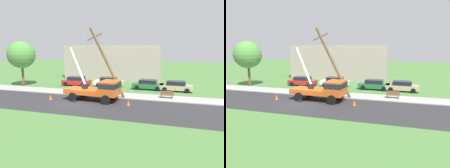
% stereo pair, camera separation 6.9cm
% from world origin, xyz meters
% --- Properties ---
extents(ground_plane, '(120.00, 120.00, 0.00)m').
position_xyz_m(ground_plane, '(0.00, 12.00, 0.00)').
color(ground_plane, '#477538').
extents(road_asphalt, '(80.00, 7.35, 0.01)m').
position_xyz_m(road_asphalt, '(0.00, 0.00, 0.00)').
color(road_asphalt, '#2B2B2D').
rests_on(road_asphalt, ground).
extents(sidewalk_strip, '(80.00, 2.93, 0.10)m').
position_xyz_m(sidewalk_strip, '(0.00, 5.14, 0.05)').
color(sidewalk_strip, '#9E9E99').
rests_on(sidewalk_strip, ground).
extents(utility_truck, '(6.75, 3.21, 5.98)m').
position_xyz_m(utility_truck, '(2.32, 2.04, 1.41)').
color(utility_truck, '#C65119').
rests_on(utility_truck, ground).
extents(leaning_utility_pole, '(3.95, 2.45, 8.24)m').
position_xyz_m(leaning_utility_pole, '(3.00, 2.99, 4.20)').
color(leaning_utility_pole, brown).
rests_on(leaning_utility_pole, ground).
extents(traffic_cone_ahead, '(0.36, 0.36, 0.56)m').
position_xyz_m(traffic_cone_ahead, '(5.89, 1.06, 0.28)').
color(traffic_cone_ahead, orange).
rests_on(traffic_cone_ahead, ground).
extents(traffic_cone_behind, '(0.36, 0.36, 0.56)m').
position_xyz_m(traffic_cone_behind, '(-3.29, 0.90, 0.28)').
color(traffic_cone_behind, orange).
rests_on(traffic_cone_behind, ground).
extents(traffic_cone_curbside, '(0.36, 0.36, 0.56)m').
position_xyz_m(traffic_cone_curbside, '(4.00, 3.21, 0.28)').
color(traffic_cone_curbside, orange).
rests_on(traffic_cone_curbside, ground).
extents(parked_sedan_red, '(4.51, 2.21, 1.42)m').
position_xyz_m(parked_sedan_red, '(-4.54, 10.10, 0.71)').
color(parked_sedan_red, '#B21E1E').
rests_on(parked_sedan_red, ground).
extents(parked_sedan_white, '(4.53, 2.24, 1.42)m').
position_xyz_m(parked_sedan_white, '(0.58, 10.96, 0.71)').
color(parked_sedan_white, silver).
rests_on(parked_sedan_white, ground).
extents(parked_sedan_green, '(4.46, 2.12, 1.42)m').
position_xyz_m(parked_sedan_green, '(6.78, 10.20, 0.71)').
color(parked_sedan_green, '#1E6638').
rests_on(parked_sedan_green, ground).
extents(parked_sedan_tan, '(4.44, 2.09, 1.42)m').
position_xyz_m(parked_sedan_tan, '(10.60, 10.05, 0.71)').
color(parked_sedan_tan, tan).
rests_on(parked_sedan_tan, ground).
extents(park_bench, '(1.60, 0.45, 0.90)m').
position_xyz_m(park_bench, '(9.61, 5.20, 0.46)').
color(park_bench, brown).
rests_on(park_bench, ground).
extents(roadside_tree_near, '(4.16, 4.16, 6.96)m').
position_xyz_m(roadside_tree_near, '(-12.26, 7.26, 4.86)').
color(roadside_tree_near, brown).
rests_on(roadside_tree_near, ground).
extents(lowrise_building_backdrop, '(18.00, 6.00, 6.40)m').
position_xyz_m(lowrise_building_backdrop, '(-1.17, 19.41, 3.20)').
color(lowrise_building_backdrop, '#A5998C').
rests_on(lowrise_building_backdrop, ground).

